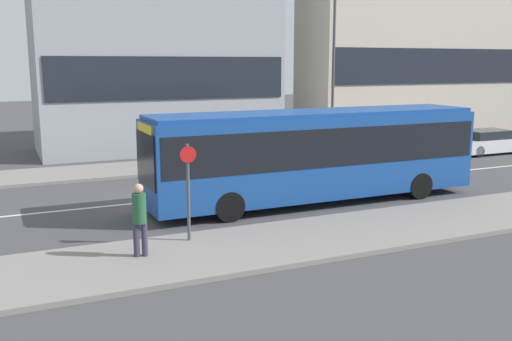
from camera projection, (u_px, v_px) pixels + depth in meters
ground_plane at (168, 200)px, 20.50m from camera, size 120.00×120.00×0.00m
sidewalk_near at (233, 249)px, 14.89m from camera, size 44.00×3.50×0.13m
sidewalk_far at (131, 169)px, 26.09m from camera, size 44.00×3.50×0.13m
lane_centerline at (168, 200)px, 20.50m from camera, size 41.80×0.16×0.01m
apartment_block_left_tower at (155, 16)px, 31.52m from camera, size 13.12×6.06×14.85m
apartment_block_right_tower at (418, 8)px, 37.69m from camera, size 16.26×4.44×16.93m
city_bus at (315, 150)px, 19.91m from camera, size 12.02×2.56×3.23m
parked_car_0 at (417, 147)px, 29.02m from camera, size 3.95×1.71×1.42m
parked_car_1 at (487, 142)px, 31.01m from camera, size 4.57×1.87×1.28m
pedestrian_near_stop at (139, 215)px, 14.00m from camera, size 0.35×0.34×1.84m
bus_stop_sign at (188, 185)px, 15.18m from camera, size 0.44×0.12×2.63m
street_lamp at (334, 61)px, 28.38m from camera, size 0.36×0.36×8.07m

